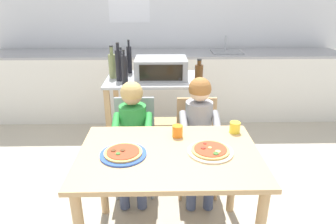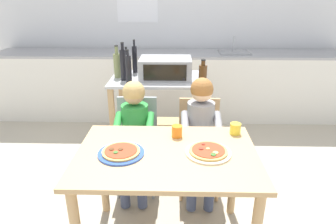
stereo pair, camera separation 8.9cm
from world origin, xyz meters
name	(u,v)px [view 2 (the right image)]	position (x,y,z in m)	size (l,w,h in m)	color
ground_plane	(170,161)	(0.00, 1.08, 0.00)	(10.84, 10.84, 0.00)	#B7AD99
back_wall_tiled	(172,14)	(0.00, 2.77, 1.35)	(5.26, 0.13, 2.70)	silver
kitchen_counter	(172,85)	(0.00, 2.36, 0.45)	(4.73, 0.60, 1.10)	silver
kitchen_island_cart	(159,104)	(-0.12, 1.26, 0.57)	(0.95, 0.62, 0.86)	#B7BABF
toaster_oven	(166,68)	(-0.05, 1.27, 0.96)	(0.50, 0.37, 0.20)	#999BA0
bottle_dark_olive_oil	(129,69)	(-0.38, 1.05, 0.99)	(0.05, 0.05, 0.32)	black
bottle_clear_vinegar	(127,63)	(-0.45, 1.40, 0.97)	(0.06, 0.06, 0.28)	black
bottle_squat_spirits	(135,59)	(-0.38, 1.47, 1.00)	(0.05, 0.05, 0.34)	black
bottle_slim_sauce	(117,65)	(-0.53, 1.28, 0.98)	(0.07, 0.07, 0.32)	olive
bottle_tall_green_wine	(203,74)	(0.30, 1.05, 0.95)	(0.08, 0.08, 0.24)	#4C2D14
bottle_brown_beer	(123,64)	(-0.45, 1.18, 1.01)	(0.06, 0.06, 0.36)	black
dining_table	(167,168)	(0.00, 0.00, 0.62)	(1.13, 0.77, 0.73)	tan
dining_chair_left	(137,138)	(-0.28, 0.69, 0.48)	(0.36, 0.36, 0.81)	gray
dining_chair_right	(199,139)	(0.26, 0.66, 0.48)	(0.36, 0.36, 0.81)	tan
child_in_green_shirt	(134,127)	(-0.28, 0.56, 0.64)	(0.32, 0.42, 0.99)	#424C6B
child_in_grey_shirt	(201,127)	(0.26, 0.54, 0.65)	(0.32, 0.42, 1.02)	#424C6B
pizza_plate_blue_rimmed	(121,152)	(-0.28, -0.03, 0.74)	(0.29, 0.29, 0.03)	#3356B7
pizza_plate_cream	(208,152)	(0.26, -0.01, 0.74)	(0.28, 0.28, 0.03)	beige
drinking_cup_yellow	(235,129)	(0.47, 0.28, 0.77)	(0.08, 0.08, 0.08)	yellow
drinking_cup_orange	(177,131)	(0.06, 0.22, 0.77)	(0.07, 0.07, 0.08)	orange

